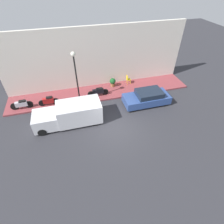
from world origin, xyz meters
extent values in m
plane|color=#2D2D33|center=(0.00, 0.00, 0.00)|extent=(60.00, 60.00, 0.00)
cube|color=brown|center=(5.19, 0.00, 0.07)|extent=(2.82, 17.68, 0.14)
cube|color=silver|center=(6.75, 0.00, 2.96)|extent=(0.30, 17.68, 5.92)
cube|color=#2D4784|center=(2.38, -3.56, 0.53)|extent=(1.83, 4.14, 0.69)
cube|color=#192333|center=(2.38, -3.77, 1.10)|extent=(1.61, 2.28, 0.45)
cylinder|color=black|center=(1.58, -1.98, 0.34)|extent=(0.20, 0.68, 0.68)
cylinder|color=black|center=(3.17, -1.98, 0.34)|extent=(0.20, 0.68, 0.68)
cylinder|color=black|center=(1.58, -5.14, 0.34)|extent=(0.20, 0.68, 0.68)
cylinder|color=black|center=(3.17, -5.14, 0.34)|extent=(0.20, 0.68, 0.68)
cube|color=silver|center=(1.60, 2.57, 0.98)|extent=(1.89, 3.39, 1.61)
cube|color=silver|center=(1.60, 5.17, 0.74)|extent=(1.80, 1.82, 1.13)
cube|color=#192333|center=(1.60, 5.45, 1.06)|extent=(1.61, 1.00, 0.45)
cylinder|color=black|center=(0.78, 5.51, 0.32)|extent=(0.22, 0.64, 0.64)
cylinder|color=black|center=(2.42, 5.51, 0.32)|extent=(0.22, 0.64, 0.64)
cylinder|color=black|center=(0.78, 1.44, 0.32)|extent=(0.22, 0.64, 0.64)
cylinder|color=black|center=(2.42, 1.44, 0.32)|extent=(0.22, 0.64, 0.64)
cube|color=#B21E1E|center=(4.33, 5.02, 0.63)|extent=(0.30, 0.94, 0.47)
cube|color=black|center=(4.33, 4.89, 0.93)|extent=(0.27, 0.51, 0.12)
cylinder|color=black|center=(4.33, 5.61, 0.44)|extent=(0.10, 0.59, 0.59)
cylinder|color=black|center=(4.33, 4.43, 0.44)|extent=(0.10, 0.59, 0.59)
cube|color=#B7B7BF|center=(4.38, 7.27, 0.65)|extent=(0.30, 0.99, 0.43)
cube|color=black|center=(4.38, 7.14, 0.92)|extent=(0.27, 0.54, 0.12)
cylinder|color=black|center=(4.38, 7.87, 0.48)|extent=(0.10, 0.67, 0.67)
cylinder|color=black|center=(4.38, 6.68, 0.48)|extent=(0.10, 0.67, 0.67)
cube|color=black|center=(4.57, 0.45, 0.62)|extent=(0.30, 1.08, 0.44)
cube|color=black|center=(4.57, 0.30, 0.90)|extent=(0.27, 0.59, 0.12)
cylinder|color=black|center=(4.57, 1.16, 0.45)|extent=(0.10, 0.61, 0.61)
cylinder|color=black|center=(4.57, -0.26, 0.45)|extent=(0.10, 0.61, 0.61)
cylinder|color=black|center=(4.09, 2.29, 2.34)|extent=(0.12, 0.12, 4.40)
sphere|color=silver|center=(4.09, 2.29, 4.66)|extent=(0.39, 0.39, 0.39)
cylinder|color=brown|center=(5.87, -1.35, 0.32)|extent=(0.43, 0.43, 0.35)
sphere|color=#195123|center=(5.87, -1.35, 0.74)|extent=(0.61, 0.61, 0.61)
cube|color=yellow|center=(5.97, -3.12, 0.61)|extent=(0.40, 0.40, 0.04)
cube|color=yellow|center=(5.97, -2.94, 0.85)|extent=(0.40, 0.04, 0.45)
cylinder|color=yellow|center=(5.80, -3.29, 0.37)|extent=(0.04, 0.04, 0.45)
cylinder|color=yellow|center=(6.14, -3.29, 0.37)|extent=(0.04, 0.04, 0.45)
cylinder|color=yellow|center=(5.80, -2.95, 0.37)|extent=(0.04, 0.04, 0.45)
cylinder|color=yellow|center=(6.14, -2.95, 0.37)|extent=(0.04, 0.04, 0.45)
camera|label=1|loc=(-9.24, 2.85, 9.88)|focal=28.00mm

